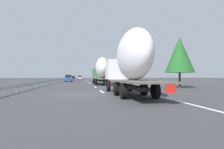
# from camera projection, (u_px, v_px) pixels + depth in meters

# --- Properties ---
(ground_plane) EXTENTS (260.00, 260.00, 0.00)m
(ground_plane) POSITION_uv_depth(u_px,v_px,m) (81.00, 82.00, 56.14)
(ground_plane) COLOR #38383A
(lane_stripe_0) EXTENTS (3.20, 0.20, 0.01)m
(lane_stripe_0) POSITION_uv_depth(u_px,v_px,m) (102.00, 92.00, 18.94)
(lane_stripe_0) COLOR white
(lane_stripe_0) RESTS_ON ground_plane
(lane_stripe_1) EXTENTS (3.20, 0.20, 0.01)m
(lane_stripe_1) POSITION_uv_depth(u_px,v_px,m) (95.00, 87.00, 26.94)
(lane_stripe_1) COLOR white
(lane_stripe_1) RESTS_ON ground_plane
(lane_stripe_2) EXTENTS (3.20, 0.20, 0.01)m
(lane_stripe_2) POSITION_uv_depth(u_px,v_px,m) (90.00, 84.00, 39.93)
(lane_stripe_2) COLOR white
(lane_stripe_2) RESTS_ON ground_plane
(lane_stripe_3) EXTENTS (3.20, 0.20, 0.01)m
(lane_stripe_3) POSITION_uv_depth(u_px,v_px,m) (89.00, 83.00, 43.81)
(lane_stripe_3) COLOR white
(lane_stripe_3) RESTS_ON ground_plane
(lane_stripe_4) EXTENTS (3.20, 0.20, 0.01)m
(lane_stripe_4) POSITION_uv_depth(u_px,v_px,m) (87.00, 82.00, 54.47)
(lane_stripe_4) COLOR white
(lane_stripe_4) RESTS_ON ground_plane
(lane_stripe_5) EXTENTS (3.20, 0.20, 0.01)m
(lane_stripe_5) POSITION_uv_depth(u_px,v_px,m) (86.00, 81.00, 68.84)
(lane_stripe_5) COLOR white
(lane_stripe_5) RESTS_ON ground_plane
(lane_stripe_6) EXTENTS (3.20, 0.20, 0.01)m
(lane_stripe_6) POSITION_uv_depth(u_px,v_px,m) (86.00, 80.00, 70.91)
(lane_stripe_6) COLOR white
(lane_stripe_6) RESTS_ON ground_plane
(lane_stripe_7) EXTENTS (3.20, 0.20, 0.01)m
(lane_stripe_7) POSITION_uv_depth(u_px,v_px,m) (84.00, 79.00, 93.31)
(lane_stripe_7) COLOR white
(lane_stripe_7) RESTS_ON ground_plane
(edge_line_right) EXTENTS (110.00, 0.20, 0.01)m
(edge_line_right) POSITION_uv_depth(u_px,v_px,m) (98.00, 81.00, 61.97)
(edge_line_right) COLOR white
(edge_line_right) RESTS_ON ground_plane
(truck_lead) EXTENTS (12.94, 2.55, 4.84)m
(truck_lead) POSITION_uv_depth(u_px,v_px,m) (101.00, 70.00, 35.70)
(truck_lead) COLOR #387038
(truck_lead) RESTS_ON ground_plane
(truck_trailing) EXTENTS (12.10, 2.55, 4.95)m
(truck_trailing) POSITION_uv_depth(u_px,v_px,m) (130.00, 61.00, 15.32)
(truck_trailing) COLOR silver
(truck_trailing) RESTS_ON ground_plane
(car_silver_hatch) EXTENTS (4.32, 1.76, 1.81)m
(car_silver_hatch) POSITION_uv_depth(u_px,v_px,m) (80.00, 78.00, 90.38)
(car_silver_hatch) COLOR #ADB2B7
(car_silver_hatch) RESTS_ON ground_plane
(car_yellow_coupe) EXTENTS (4.51, 1.74, 1.84)m
(car_yellow_coupe) POSITION_uv_depth(u_px,v_px,m) (69.00, 78.00, 66.70)
(car_yellow_coupe) COLOR gold
(car_yellow_coupe) RESTS_ON ground_plane
(car_blue_sedan) EXTENTS (4.40, 1.77, 1.90)m
(car_blue_sedan) POSITION_uv_depth(u_px,v_px,m) (69.00, 78.00, 53.62)
(car_blue_sedan) COLOR #28479E
(car_blue_sedan) RESTS_ON ground_plane
(car_black_suv) EXTENTS (4.57, 1.80, 1.76)m
(car_black_suv) POSITION_uv_depth(u_px,v_px,m) (73.00, 77.00, 106.02)
(car_black_suv) COLOR black
(car_black_suv) RESTS_ON ground_plane
(road_sign) EXTENTS (0.10, 0.90, 3.33)m
(road_sign) POSITION_uv_depth(u_px,v_px,m) (107.00, 73.00, 50.17)
(road_sign) COLOR gray
(road_sign) RESTS_ON ground_plane
(tree_0) EXTENTS (3.87, 3.87, 6.70)m
(tree_0) POSITION_uv_depth(u_px,v_px,m) (112.00, 68.00, 63.73)
(tree_0) COLOR #472D19
(tree_0) RESTS_ON ground_plane
(tree_1) EXTENTS (3.43, 3.43, 6.27)m
(tree_1) POSITION_uv_depth(u_px,v_px,m) (102.00, 71.00, 91.63)
(tree_1) COLOR #472D19
(tree_1) RESTS_ON ground_plane
(tree_2) EXTENTS (2.70, 2.70, 6.30)m
(tree_2) POSITION_uv_depth(u_px,v_px,m) (127.00, 68.00, 54.71)
(tree_2) COLOR #472D19
(tree_2) RESTS_ON ground_plane
(tree_3) EXTENTS (3.78, 3.78, 6.54)m
(tree_3) POSITION_uv_depth(u_px,v_px,m) (112.00, 70.00, 75.15)
(tree_3) COLOR #472D19
(tree_3) RESTS_ON ground_plane
(tree_4) EXTENTS (3.79, 3.79, 6.70)m
(tree_4) POSITION_uv_depth(u_px,v_px,m) (180.00, 55.00, 25.69)
(tree_4) COLOR #472D19
(tree_4) RESTS_ON ground_plane
(tree_5) EXTENTS (2.71, 2.71, 5.29)m
(tree_5) POSITION_uv_depth(u_px,v_px,m) (110.00, 72.00, 77.72)
(tree_5) COLOR #472D19
(tree_5) RESTS_ON ground_plane
(guardrail_median) EXTENTS (94.00, 0.10, 0.76)m
(guardrail_median) POSITION_uv_depth(u_px,v_px,m) (60.00, 79.00, 58.13)
(guardrail_median) COLOR #9EA0A5
(guardrail_median) RESTS_ON ground_plane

